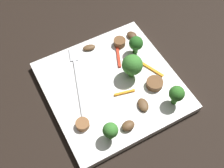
{
  "coord_description": "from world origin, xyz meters",
  "views": [
    {
      "loc": [
        -0.29,
        0.16,
        0.52
      ],
      "look_at": [
        0.0,
        0.0,
        0.02
      ],
      "focal_mm": 46.73,
      "sensor_mm": 36.0,
      "label": 1
    }
  ],
  "objects": [
    {
      "name": "sausage_slice_0",
      "position": [
        -0.06,
        0.09,
        0.02
      ],
      "size": [
        0.03,
        0.03,
        0.01
      ],
      "primitive_type": "cylinder",
      "rotation": [
        0.0,
        0.0,
        2.78
      ],
      "color": "brown",
      "rests_on": "plate"
    },
    {
      "name": "ground_plane",
      "position": [
        0.0,
        0.0,
        0.0
      ],
      "size": [
        1.4,
        1.4,
        0.0
      ],
      "primitive_type": "plane",
      "color": "black"
    },
    {
      "name": "sausage_slice_1",
      "position": [
        0.09,
        -0.07,
        0.02
      ],
      "size": [
        0.04,
        0.04,
        0.02
      ],
      "primitive_type": "cylinder",
      "rotation": [
        0.0,
        0.0,
        2.19
      ],
      "color": "brown",
      "rests_on": "plate"
    },
    {
      "name": "broccoli_floret_2",
      "position": [
        0.05,
        -0.09,
        0.05
      ],
      "size": [
        0.03,
        0.03,
        0.05
      ],
      "color": "#296420",
      "rests_on": "plate"
    },
    {
      "name": "broccoli_floret_3",
      "position": [
        0.0,
        -0.05,
        0.05
      ],
      "size": [
        0.04,
        0.04,
        0.06
      ],
      "color": "#408630",
      "rests_on": "plate"
    },
    {
      "name": "fork",
      "position": [
        0.05,
        0.06,
        0.02
      ],
      "size": [
        0.18,
        0.07,
        0.0
      ],
      "rotation": [
        0.0,
        0.0,
        -0.3
      ],
      "color": "silver",
      "rests_on": "plate"
    },
    {
      "name": "mushroom_3",
      "position": [
        0.11,
        -0.0,
        0.02
      ],
      "size": [
        0.02,
        0.03,
        0.01
      ],
      "primitive_type": "ellipsoid",
      "rotation": [
        0.0,
        0.0,
        4.49
      ],
      "color": "brown",
      "rests_on": "plate"
    },
    {
      "name": "plate",
      "position": [
        0.0,
        0.0,
        0.01
      ],
      "size": [
        0.26,
        0.26,
        0.02
      ],
      "primitive_type": "cube",
      "color": "white",
      "rests_on": "ground_plane"
    },
    {
      "name": "mushroom_0",
      "position": [
        -0.07,
        -0.03,
        0.02
      ],
      "size": [
        0.03,
        0.03,
        0.01
      ],
      "primitive_type": "ellipsoid",
      "rotation": [
        0.0,
        0.0,
        2.93
      ],
      "color": "brown",
      "rests_on": "plate"
    },
    {
      "name": "broccoli_floret_0",
      "position": [
        -0.1,
        -0.09,
        0.05
      ],
      "size": [
        0.03,
        0.03,
        0.05
      ],
      "color": "#347525",
      "rests_on": "plate"
    },
    {
      "name": "sausage_slice_2",
      "position": [
        -0.04,
        -0.08,
        0.02
      ],
      "size": [
        0.05,
        0.05,
        0.01
      ],
      "primitive_type": "cylinder",
      "rotation": [
        0.0,
        0.0,
        2.59
      ],
      "color": "brown",
      "rests_on": "plate"
    },
    {
      "name": "pepper_strip_1",
      "position": [
        -0.01,
        -0.09,
        0.02
      ],
      "size": [
        0.05,
        0.03,
        0.0
      ],
      "primitive_type": "cube",
      "rotation": [
        0.0,
        0.0,
        0.4
      ],
      "color": "orange",
      "rests_on": "plate"
    },
    {
      "name": "pepper_strip_2",
      "position": [
        0.05,
        -0.05,
        0.02
      ],
      "size": [
        0.05,
        0.03,
        0.0
      ],
      "primitive_type": "cube",
      "rotation": [
        0.0,
        0.0,
        5.88
      ],
      "color": "red",
      "rests_on": "plate"
    },
    {
      "name": "mushroom_2",
      "position": [
        -0.1,
        0.02,
        0.02
      ],
      "size": [
        0.02,
        0.03,
        0.01
      ],
      "primitive_type": "ellipsoid",
      "rotation": [
        0.0,
        0.0,
        1.64
      ],
      "color": "brown",
      "rests_on": "plate"
    },
    {
      "name": "pepper_strip_0",
      "position": [
        -0.03,
        -0.01,
        0.02
      ],
      "size": [
        0.01,
        0.04,
        0.0
      ],
      "primitive_type": "cube",
      "rotation": [
        0.0,
        0.0,
        1.34
      ],
      "color": "orange",
      "rests_on": "plate"
    },
    {
      "name": "broccoli_floret_1",
      "position": [
        -0.1,
        0.06,
        0.05
      ],
      "size": [
        0.03,
        0.03,
        0.05
      ],
      "color": "#408630",
      "rests_on": "plate"
    },
    {
      "name": "mushroom_1",
      "position": [
        0.09,
        -0.1,
        0.02
      ],
      "size": [
        0.03,
        0.03,
        0.01
      ],
      "primitive_type": "ellipsoid",
      "rotation": [
        0.0,
        0.0,
        3.56
      ],
      "color": "#4C331E",
      "rests_on": "plate"
    }
  ]
}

